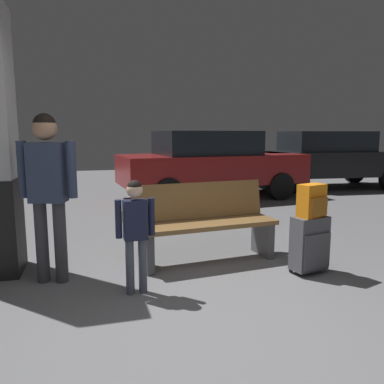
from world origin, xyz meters
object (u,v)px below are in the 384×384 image
(suitcase, at_px, (310,244))
(parked_car_near, at_px, (210,163))
(bench, at_px, (205,223))
(backpack_bright, at_px, (312,201))
(adult, at_px, (48,180))
(child, at_px, (135,225))
(parked_car_side, at_px, (328,158))

(suitcase, bearing_deg, parked_car_near, 84.46)
(bench, distance_m, backpack_bright, 1.21)
(bench, distance_m, suitcase, 1.17)
(suitcase, bearing_deg, adult, 169.79)
(bench, bearing_deg, backpack_bright, -36.93)
(bench, relative_size, suitcase, 2.72)
(suitcase, distance_m, backpack_bright, 0.45)
(backpack_bright, bearing_deg, suitcase, 163.91)
(suitcase, bearing_deg, child, -179.10)
(backpack_bright, bearing_deg, bench, 143.07)
(parked_car_near, bearing_deg, backpack_bright, -95.53)
(backpack_bright, height_order, adult, adult)
(adult, xyz_separation_m, parked_car_near, (3.04, 4.31, -0.21))
(child, bearing_deg, suitcase, 0.90)
(bench, distance_m, child, 1.16)
(child, xyz_separation_m, parked_car_near, (2.27, 4.80, 0.16))
(suitcase, bearing_deg, backpack_bright, -16.09)
(suitcase, relative_size, parked_car_side, 0.14)
(parked_car_side, bearing_deg, child, -136.52)
(adult, bearing_deg, child, -32.77)
(bench, bearing_deg, child, -140.70)
(adult, bearing_deg, parked_car_side, 37.38)
(backpack_bright, height_order, parked_car_side, parked_car_side)
(adult, distance_m, parked_car_side, 8.32)
(bench, height_order, parked_car_near, parked_car_near)
(backpack_bright, xyz_separation_m, parked_car_side, (4.03, 5.52, 0.03))
(backpack_bright, distance_m, parked_car_side, 6.83)
(backpack_bright, xyz_separation_m, adult, (-2.58, 0.46, 0.24))
(backpack_bright, height_order, parked_car_near, parked_car_near)
(child, xyz_separation_m, parked_car_side, (5.85, 5.54, 0.16))
(child, relative_size, parked_car_near, 0.25)
(parked_car_side, bearing_deg, bench, -135.83)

